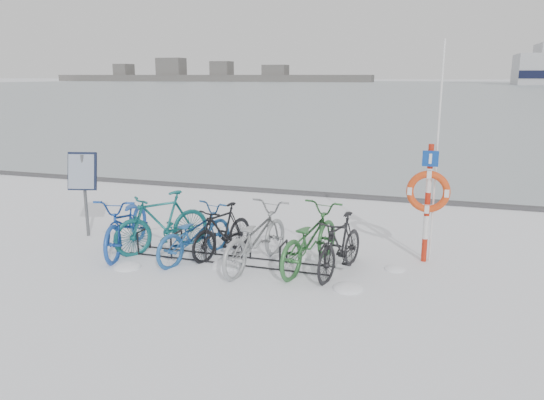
# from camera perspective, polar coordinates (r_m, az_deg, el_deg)

# --- Properties ---
(ground) EXTENTS (900.00, 900.00, 0.00)m
(ground) POSITION_cam_1_polar(r_m,az_deg,el_deg) (10.09, -4.70, -6.50)
(ground) COLOR white
(ground) RESTS_ON ground
(ice_sheet) EXTENTS (400.00, 298.00, 0.02)m
(ice_sheet) POSITION_cam_1_polar(r_m,az_deg,el_deg) (163.84, 16.72, 11.56)
(ice_sheet) COLOR #A8B5BE
(ice_sheet) RESTS_ON ground
(quay_edge) EXTENTS (400.00, 0.25, 0.10)m
(quay_edge) POSITION_cam_1_polar(r_m,az_deg,el_deg) (15.48, 3.58, 0.74)
(quay_edge) COLOR #3F3F42
(quay_edge) RESTS_ON ground
(bike_rack) EXTENTS (4.00, 0.48, 0.46)m
(bike_rack) POSITION_cam_1_polar(r_m,az_deg,el_deg) (10.03, -4.72, -5.53)
(bike_rack) COLOR black
(bike_rack) RESTS_ON ground
(info_board) EXTENTS (0.65, 0.38, 1.83)m
(info_board) POSITION_cam_1_polar(r_m,az_deg,el_deg) (11.93, -19.68, 2.41)
(info_board) COLOR #595B5E
(info_board) RESTS_ON ground
(lifebuoy_station) EXTENTS (0.77, 0.22, 4.02)m
(lifebuoy_station) POSITION_cam_1_polar(r_m,az_deg,el_deg) (10.01, 16.48, 0.85)
(lifebuoy_station) COLOR #B1210E
(lifebuoy_station) RESTS_ON ground
(shoreline) EXTENTS (180.00, 12.00, 9.50)m
(shoreline) POSITION_cam_1_polar(r_m,az_deg,el_deg) (296.70, -7.60, 13.06)
(shoreline) COLOR #474747
(shoreline) RESTS_ON ground
(bike_0) EXTENTS (1.27, 2.38, 1.19)m
(bike_0) POSITION_cam_1_polar(r_m,az_deg,el_deg) (10.86, -15.33, -2.22)
(bike_0) COLOR #1A46A1
(bike_0) RESTS_ON ground
(bike_1) EXTENTS (1.66, 1.95, 1.21)m
(bike_1) POSITION_cam_1_polar(r_m,az_deg,el_deg) (10.72, -11.74, -2.17)
(bike_1) COLOR #125759
(bike_1) RESTS_ON ground
(bike_2) EXTENTS (1.26, 2.09, 1.03)m
(bike_2) POSITION_cam_1_polar(r_m,az_deg,el_deg) (10.16, -8.33, -3.39)
(bike_2) COLOR #1F5395
(bike_2) RESTS_ON ground
(bike_3) EXTENTS (0.99, 1.77, 1.02)m
(bike_3) POSITION_cam_1_polar(r_m,az_deg,el_deg) (10.28, -5.37, -3.13)
(bike_3) COLOR black
(bike_3) RESTS_ON ground
(bike_4) EXTENTS (1.15, 2.31, 1.16)m
(bike_4) POSITION_cam_1_polar(r_m,az_deg,el_deg) (9.63, -1.81, -3.81)
(bike_4) COLOR gray
(bike_4) RESTS_ON ground
(bike_5) EXTENTS (1.21, 2.30, 1.15)m
(bike_5) POSITION_cam_1_polar(r_m,az_deg,el_deg) (9.61, 4.05, -3.91)
(bike_5) COLOR #2C6431
(bike_5) RESTS_ON ground
(bike_6) EXTENTS (0.91, 1.87, 1.08)m
(bike_6) POSITION_cam_1_polar(r_m,az_deg,el_deg) (9.36, 7.34, -4.67)
(bike_6) COLOR black
(bike_6) RESTS_ON ground
(snow_drifts) EXTENTS (5.96, 2.01, 0.20)m
(snow_drifts) POSITION_cam_1_polar(r_m,az_deg,el_deg) (9.85, -3.01, -6.97)
(snow_drifts) COLOR white
(snow_drifts) RESTS_ON ground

